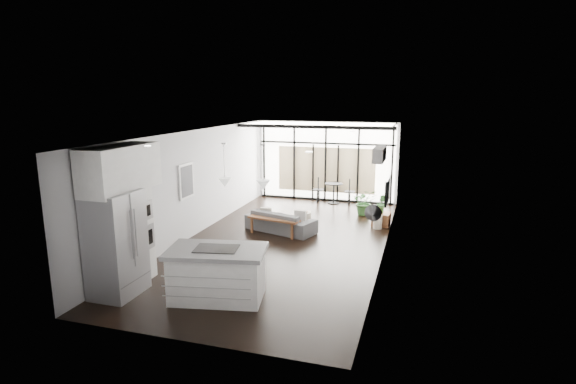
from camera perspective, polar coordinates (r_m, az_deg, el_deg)
The scene contains 27 objects.
floor at distance 11.60m, azimuth -0.43°, elevation -6.35°, with size 5.00×10.00×0.00m, color black.
ceiling at distance 11.04m, azimuth -0.45°, elevation 7.57°, with size 5.00×10.00×0.00m, color white.
wall_left at distance 12.20m, azimuth -11.73°, elevation 1.12°, with size 0.02×10.00×2.80m, color silver.
wall_right at distance 10.78m, azimuth 12.35°, elevation -0.35°, with size 0.02×10.00×2.80m, color silver.
wall_back at distance 16.01m, azimuth 4.88°, elevation 3.91°, with size 5.00×0.02×2.80m, color silver.
wall_front at distance 6.80m, azimuth -13.14°, elevation -7.78°, with size 5.00×0.02×2.80m, color silver.
glazing at distance 15.90m, azimuth 4.79°, elevation 3.85°, with size 5.00×0.20×2.80m, color black.
skylight at distance 14.90m, azimuth 4.16°, elevation 8.61°, with size 4.70×1.90×0.06m, color white.
neighbour_building at distance 16.01m, azimuth 4.82°, elevation 2.82°, with size 3.50×0.02×1.60m, color beige.
island at distance 8.46m, azimuth -8.96°, elevation -10.22°, with size 1.76×1.05×0.96m, color white.
cooktop at distance 8.29m, azimuth -9.07°, elevation -7.09°, with size 0.77×0.52×0.01m, color black.
fridge at distance 8.95m, azimuth -21.03°, elevation -6.19°, with size 0.76×0.95×1.97m, color #939498.
appliance_column at distance 9.51m, azimuth -19.11°, elevation -4.07°, with size 0.59×0.61×2.27m, color white.
upper_cabinets at distance 8.94m, azimuth -20.51°, elevation 2.82°, with size 0.62×1.75×0.86m, color white.
pendant_left at distance 8.83m, azimuth -8.04°, elevation 1.19°, with size 0.26×0.26×0.18m, color white.
pendant_right at distance 8.53m, azimuth -3.16°, elevation 0.91°, with size 0.26×0.26×0.18m, color white.
sofa at distance 12.39m, azimuth -0.94°, elevation -3.27°, with size 1.98×0.58×0.77m, color #474749.
console_bench at distance 12.13m, azimuth -1.80°, elevation -4.38°, with size 1.45×0.36×0.47m, color brown.
pouf at distance 13.13m, azimuth 1.99°, elevation -3.33°, with size 0.45×0.45×0.36m, color beige.
crate at distance 13.26m, azimuth 11.74°, elevation -3.40°, with size 0.49×0.49×0.37m, color brown.
plant_tall at distance 14.30m, azimuth 9.70°, elevation -1.63°, with size 0.74×0.82×0.64m, color #2F612C.
plant_crate at distance 13.18m, azimuth 11.80°, elevation -2.09°, with size 0.31×0.56×0.25m, color #2F612C.
milk_can at distance 12.92m, azimuth 11.32°, elevation -3.50°, with size 0.26×0.26×0.50m, color silver.
bistro_set at distance 15.65m, azimuth 5.82°, elevation -0.03°, with size 1.65×0.66×0.79m, color black.
tv at distance 11.78m, azimuth 12.54°, elevation 0.20°, with size 0.05×1.10×0.65m, color black.
ac_unit at distance 9.83m, azimuth 11.55°, elevation 4.71°, with size 0.22×0.90×0.30m, color silver.
framed_art at distance 11.73m, azimuth -12.79°, elevation 1.38°, with size 0.04×0.70×0.90m, color black.
Camera 1 is at (3.26, -10.51, 3.68)m, focal length 28.00 mm.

